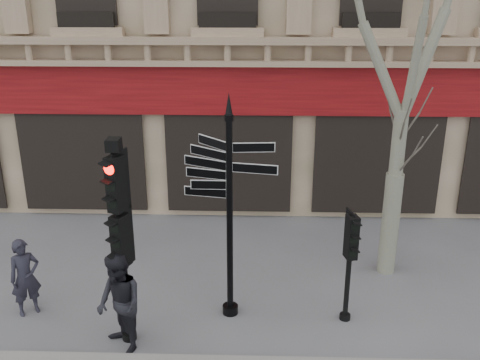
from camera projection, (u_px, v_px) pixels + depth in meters
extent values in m
plane|color=#5C5C61|center=(217.00, 318.00, 10.46)|extent=(80.00, 80.00, 0.00)
cube|color=#5D090D|center=(228.00, 90.00, 13.82)|extent=(28.00, 0.25, 1.30)
cube|color=#937A5F|center=(227.00, 52.00, 13.27)|extent=(28.00, 0.35, 0.74)
cylinder|color=black|center=(230.00, 223.00, 9.95)|extent=(0.12, 0.12, 3.91)
cylinder|color=black|center=(230.00, 309.00, 10.58)|extent=(0.30, 0.30, 0.17)
cone|color=black|center=(229.00, 103.00, 9.18)|extent=(0.13, 0.13, 0.39)
cylinder|color=black|center=(123.00, 254.00, 9.24)|extent=(0.12, 0.12, 3.50)
cylinder|color=black|center=(130.00, 335.00, 9.81)|extent=(0.26, 0.26, 0.14)
cube|color=black|center=(122.00, 239.00, 9.14)|extent=(0.50, 0.44, 0.95)
cube|color=black|center=(117.00, 183.00, 8.79)|extent=(0.50, 0.44, 0.95)
sphere|color=#FF0C05|center=(116.00, 168.00, 8.71)|extent=(0.20, 0.20, 0.20)
cube|color=black|center=(114.00, 145.00, 8.57)|extent=(0.31, 0.34, 0.20)
cylinder|color=black|center=(349.00, 269.00, 10.05)|extent=(0.11, 0.11, 2.20)
cylinder|color=black|center=(345.00, 316.00, 10.40)|extent=(0.23, 0.23, 0.12)
cube|color=black|center=(351.00, 236.00, 9.81)|extent=(0.42, 0.34, 0.84)
cylinder|color=gray|center=(390.00, 224.00, 11.79)|extent=(0.38, 0.38, 2.34)
cylinder|color=gray|center=(398.00, 145.00, 11.18)|extent=(0.30, 0.30, 1.49)
imported|color=#23222D|center=(25.00, 277.00, 10.37)|extent=(0.69, 0.65, 1.58)
imported|color=black|center=(119.00, 304.00, 9.24)|extent=(1.11, 1.14, 1.86)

